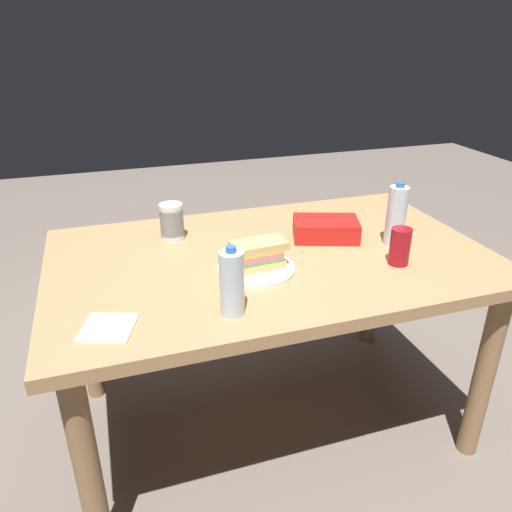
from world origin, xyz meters
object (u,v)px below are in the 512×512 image
plastic_cup_stack (172,222)px  sandwich (257,255)px  soda_can_red (400,246)px  chip_bag (326,229)px  paper_plate (256,269)px  water_bottle_tall (232,283)px  water_bottle_spare (396,216)px  dining_table (271,279)px

plastic_cup_stack → sandwich: bearing=-57.5°
soda_can_red → chip_bag: 0.30m
paper_plate → water_bottle_tall: size_ratio=1.25×
water_bottle_tall → plastic_cup_stack: 0.56m
paper_plate → plastic_cup_stack: plastic_cup_stack is taller
sandwich → water_bottle_spare: size_ratio=0.84×
dining_table → chip_bag: (0.23, 0.07, 0.13)m
sandwich → water_bottle_tall: 0.27m
sandwich → chip_bag: (0.32, 0.17, -0.02)m
soda_can_red → chip_bag: bearing=116.8°
sandwich → plastic_cup_stack: size_ratio=1.44×
paper_plate → sandwich: sandwich is taller
plastic_cup_stack → water_bottle_spare: water_bottle_spare is taller
sandwich → water_bottle_tall: size_ratio=0.96×
soda_can_red → plastic_cup_stack: plastic_cup_stack is taller
chip_bag → plastic_cup_stack: (-0.53, 0.17, 0.03)m
sandwich → chip_bag: size_ratio=0.82×
paper_plate → chip_bag: chip_bag is taller
soda_can_red → chip_bag: size_ratio=0.53×
soda_can_red → water_bottle_spare: size_ratio=0.54×
soda_can_red → chip_bag: (-0.13, 0.27, -0.03)m
paper_plate → sandwich: bearing=31.8°
paper_plate → plastic_cup_stack: bearing=121.9°
soda_can_red → water_bottle_spare: water_bottle_spare is taller
plastic_cup_stack → water_bottle_tall: bearing=-82.9°
water_bottle_spare → dining_table: bearing=173.0°
chip_bag → water_bottle_spare: (0.20, -0.12, 0.07)m
sandwich → water_bottle_spare: water_bottle_spare is taller
water_bottle_tall → plastic_cup_stack: bearing=97.1°
dining_table → paper_plate: paper_plate is taller
dining_table → soda_can_red: size_ratio=12.00×
dining_table → chip_bag: 0.28m
chip_bag → dining_table: bearing=35.4°
dining_table → chip_bag: size_ratio=6.37×
soda_can_red → water_bottle_spare: 0.17m
paper_plate → plastic_cup_stack: (-0.21, 0.33, 0.06)m
dining_table → paper_plate: 0.17m
sandwich → chip_bag: sandwich is taller
chip_bag → plastic_cup_stack: size_ratio=1.76×
sandwich → plastic_cup_stack: 0.39m
chip_bag → soda_can_red: bearing=135.8°
paper_plate → dining_table: bearing=49.5°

